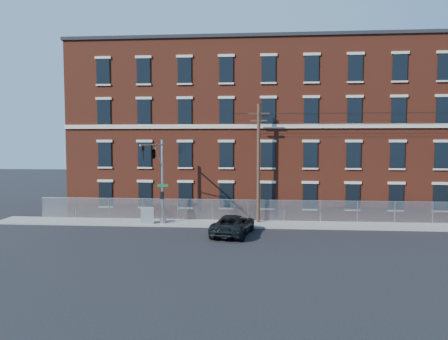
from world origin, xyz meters
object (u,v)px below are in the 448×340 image
Objects in this scene: traffic_signal_mast at (155,162)px; utility_cabinet at (147,216)px; pickup_truck at (233,225)px; utility_pole_near at (258,161)px.

traffic_signal_mast is 5.25× the size of utility_cabinet.
pickup_truck is 4.07× the size of utility_cabinet.
traffic_signal_mast is at bearing 1.40° from pickup_truck.
pickup_truck is 7.93m from utility_cabinet.
utility_cabinet is at bearing -171.40° from utility_pole_near.
utility_pole_near is at bearing 23.14° from traffic_signal_mast.
pickup_truck is at bearing -8.77° from traffic_signal_mast.
traffic_signal_mast is 8.70m from utility_pole_near.
traffic_signal_mast reaches higher than utility_cabinet.
pickup_truck reaches higher than utility_cabinet.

